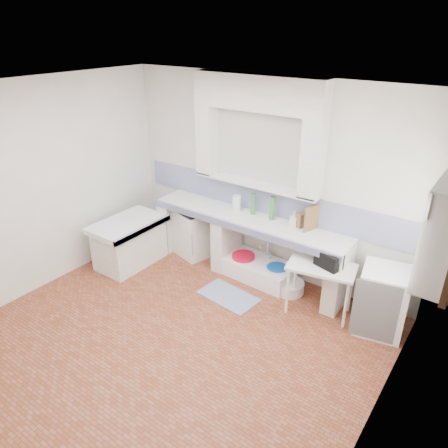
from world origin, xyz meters
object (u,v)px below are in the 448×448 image
Objects in this scene: sink at (260,271)px; stove at (195,232)px; side_table at (319,289)px; fridge at (382,300)px.

stove is at bearing -178.64° from sink.
fridge is at bearing -2.26° from side_table.
fridge is at bearing -1.99° from sink.
side_table is at bearing 8.56° from stove.
fridge reaches higher than sink.
sink is at bearing 164.20° from fridge.
stove reaches higher than side_table.
stove is 0.91× the size of fridge.
stove is 1.25m from sink.
stove is 2.99m from fridge.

